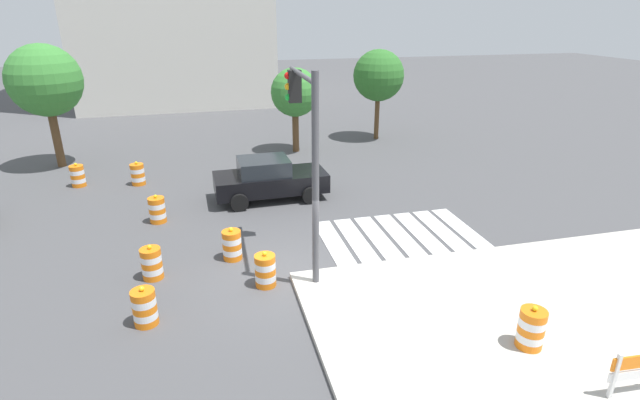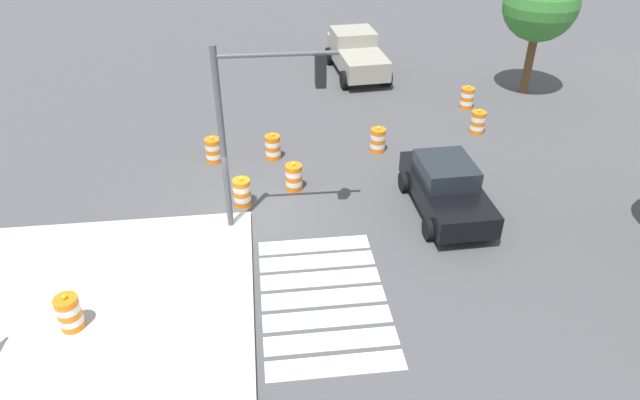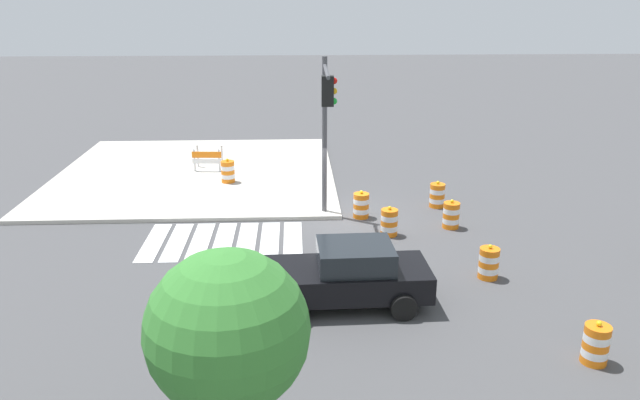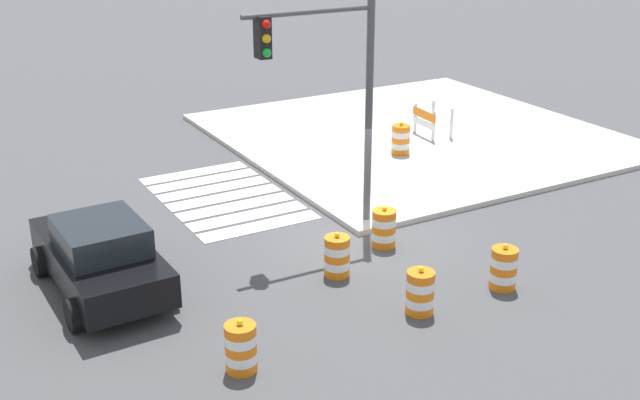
{
  "view_description": "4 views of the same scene",
  "coord_description": "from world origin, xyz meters",
  "px_view_note": "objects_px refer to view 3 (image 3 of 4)",
  "views": [
    {
      "loc": [
        -2.0,
        -11.49,
        6.95
      ],
      "look_at": [
        1.57,
        2.82,
        1.07
      ],
      "focal_mm": 27.04,
      "sensor_mm": 36.0,
      "label": 1
    },
    {
      "loc": [
        14.98,
        0.4,
        10.22
      ],
      "look_at": [
        1.68,
        1.98,
        1.52
      ],
      "focal_mm": 32.28,
      "sensor_mm": 36.0,
      "label": 2
    },
    {
      "loc": [
        1.67,
        20.26,
        7.68
      ],
      "look_at": [
        0.82,
        0.8,
        1.04
      ],
      "focal_mm": 34.27,
      "sensor_mm": 36.0,
      "label": 3
    },
    {
      "loc": [
        -14.8,
        9.48,
        7.95
      ],
      "look_at": [
        0.18,
        0.98,
        1.1
      ],
      "focal_mm": 44.73,
      "sensor_mm": 36.0,
      "label": 4
    }
  ],
  "objects_px": {
    "traffic_barrel_crosswalk_end": "(596,344)",
    "construction_barricade": "(207,158)",
    "traffic_barrel_lane_center": "(489,263)",
    "street_tree_streetside_mid": "(228,332)",
    "traffic_barrel_median_far": "(389,222)",
    "traffic_light_pole": "(326,114)",
    "traffic_barrel_on_sidewalk": "(228,172)",
    "traffic_barrel_far_curb": "(437,195)",
    "sports_car": "(347,274)",
    "traffic_barrel_near_corner": "(451,215)",
    "traffic_barrel_median_near": "(361,205)"
  },
  "relations": [
    {
      "from": "construction_barricade",
      "to": "street_tree_streetside_mid",
      "type": "relative_size",
      "value": 0.31
    },
    {
      "from": "sports_car",
      "to": "construction_barricade",
      "type": "relative_size",
      "value": 3.35
    },
    {
      "from": "traffic_barrel_lane_center",
      "to": "street_tree_streetside_mid",
      "type": "bearing_deg",
      "value": 49.98
    },
    {
      "from": "sports_car",
      "to": "construction_barricade",
      "type": "height_order",
      "value": "sports_car"
    },
    {
      "from": "traffic_barrel_far_curb",
      "to": "sports_car",
      "type": "bearing_deg",
      "value": 61.32
    },
    {
      "from": "street_tree_streetside_mid",
      "to": "traffic_barrel_median_far",
      "type": "bearing_deg",
      "value": -110.56
    },
    {
      "from": "traffic_barrel_near_corner",
      "to": "traffic_barrel_median_near",
      "type": "bearing_deg",
      "value": -20.89
    },
    {
      "from": "traffic_barrel_crosswalk_end",
      "to": "traffic_barrel_near_corner",
      "type": "bearing_deg",
      "value": -82.05
    },
    {
      "from": "traffic_barrel_median_near",
      "to": "traffic_barrel_on_sidewalk",
      "type": "bearing_deg",
      "value": -38.37
    },
    {
      "from": "traffic_barrel_near_corner",
      "to": "street_tree_streetside_mid",
      "type": "bearing_deg",
      "value": 61.28
    },
    {
      "from": "sports_car",
      "to": "street_tree_streetside_mid",
      "type": "distance_m",
      "value": 7.13
    },
    {
      "from": "street_tree_streetside_mid",
      "to": "traffic_barrel_far_curb",
      "type": "bearing_deg",
      "value": -114.84
    },
    {
      "from": "traffic_barrel_on_sidewalk",
      "to": "street_tree_streetside_mid",
      "type": "distance_m",
      "value": 17.04
    },
    {
      "from": "traffic_barrel_on_sidewalk",
      "to": "traffic_light_pole",
      "type": "bearing_deg",
      "value": 128.3
    },
    {
      "from": "traffic_barrel_far_curb",
      "to": "traffic_barrel_crosswalk_end",
      "type": "bearing_deg",
      "value": 96.25
    },
    {
      "from": "traffic_barrel_median_near",
      "to": "traffic_barrel_on_sidewalk",
      "type": "relative_size",
      "value": 1.0
    },
    {
      "from": "traffic_barrel_median_far",
      "to": "traffic_light_pole",
      "type": "distance_m",
      "value": 4.13
    },
    {
      "from": "traffic_barrel_on_sidewalk",
      "to": "construction_barricade",
      "type": "distance_m",
      "value": 2.14
    },
    {
      "from": "traffic_barrel_near_corner",
      "to": "traffic_barrel_on_sidewalk",
      "type": "relative_size",
      "value": 1.0
    },
    {
      "from": "traffic_barrel_crosswalk_end",
      "to": "traffic_barrel_far_curb",
      "type": "distance_m",
      "value": 10.35
    },
    {
      "from": "sports_car",
      "to": "traffic_barrel_lane_center",
      "type": "height_order",
      "value": "sports_car"
    },
    {
      "from": "street_tree_streetside_mid",
      "to": "traffic_barrel_near_corner",
      "type": "bearing_deg",
      "value": -118.72
    },
    {
      "from": "construction_barricade",
      "to": "traffic_light_pole",
      "type": "relative_size",
      "value": 0.24
    },
    {
      "from": "traffic_barrel_crosswalk_end",
      "to": "traffic_barrel_far_curb",
      "type": "height_order",
      "value": "same"
    },
    {
      "from": "traffic_light_pole",
      "to": "construction_barricade",
      "type": "bearing_deg",
      "value": -53.76
    },
    {
      "from": "traffic_barrel_lane_center",
      "to": "traffic_light_pole",
      "type": "distance_m",
      "value": 7.02
    },
    {
      "from": "traffic_barrel_crosswalk_end",
      "to": "construction_barricade",
      "type": "height_order",
      "value": "construction_barricade"
    },
    {
      "from": "traffic_barrel_near_corner",
      "to": "traffic_barrel_crosswalk_end",
      "type": "xyz_separation_m",
      "value": [
        -1.14,
        8.14,
        0.0
      ]
    },
    {
      "from": "traffic_barrel_crosswalk_end",
      "to": "traffic_barrel_lane_center",
      "type": "xyz_separation_m",
      "value": [
        1.04,
        -4.23,
        0.0
      ]
    },
    {
      "from": "traffic_barrel_crosswalk_end",
      "to": "street_tree_streetside_mid",
      "type": "height_order",
      "value": "street_tree_streetside_mid"
    },
    {
      "from": "traffic_barrel_far_curb",
      "to": "construction_barricade",
      "type": "height_order",
      "value": "construction_barricade"
    },
    {
      "from": "sports_car",
      "to": "traffic_light_pole",
      "type": "xyz_separation_m",
      "value": [
        0.26,
        -5.56,
        3.1
      ]
    },
    {
      "from": "traffic_barrel_crosswalk_end",
      "to": "street_tree_streetside_mid",
      "type": "relative_size",
      "value": 0.24
    },
    {
      "from": "sports_car",
      "to": "traffic_barrel_far_curb",
      "type": "height_order",
      "value": "sports_car"
    },
    {
      "from": "sports_car",
      "to": "traffic_barrel_median_near",
      "type": "bearing_deg",
      "value": -99.37
    },
    {
      "from": "traffic_barrel_near_corner",
      "to": "traffic_barrel_far_curb",
      "type": "xyz_separation_m",
      "value": [
        -0.01,
        -2.15,
        0.0
      ]
    },
    {
      "from": "traffic_barrel_on_sidewalk",
      "to": "traffic_light_pole",
      "type": "xyz_separation_m",
      "value": [
        -3.83,
        4.85,
        3.31
      ]
    },
    {
      "from": "traffic_barrel_median_far",
      "to": "traffic_barrel_on_sidewalk",
      "type": "xyz_separation_m",
      "value": [
        5.89,
        -5.79,
        0.15
      ]
    },
    {
      "from": "sports_car",
      "to": "traffic_barrel_median_near",
      "type": "distance_m",
      "value": 6.44
    },
    {
      "from": "traffic_barrel_median_far",
      "to": "construction_barricade",
      "type": "xyz_separation_m",
      "value": [
        6.96,
        -7.63,
        0.27
      ]
    },
    {
      "from": "traffic_barrel_median_far",
      "to": "traffic_barrel_on_sidewalk",
      "type": "relative_size",
      "value": 1.0
    },
    {
      "from": "traffic_barrel_median_far",
      "to": "street_tree_streetside_mid",
      "type": "bearing_deg",
      "value": 69.44
    },
    {
      "from": "traffic_barrel_median_far",
      "to": "sports_car",
      "type": "bearing_deg",
      "value": 68.77
    },
    {
      "from": "construction_barricade",
      "to": "traffic_barrel_near_corner",
      "type": "bearing_deg",
      "value": 142.51
    },
    {
      "from": "traffic_barrel_near_corner",
      "to": "traffic_barrel_crosswalk_end",
      "type": "bearing_deg",
      "value": 97.95
    },
    {
      "from": "traffic_barrel_median_near",
      "to": "construction_barricade",
      "type": "relative_size",
      "value": 0.78
    },
    {
      "from": "sports_car",
      "to": "street_tree_streetside_mid",
      "type": "xyz_separation_m",
      "value": [
        2.33,
        6.37,
        2.2
      ]
    },
    {
      "from": "traffic_barrel_median_far",
      "to": "traffic_barrel_far_curb",
      "type": "relative_size",
      "value": 1.0
    },
    {
      "from": "traffic_barrel_near_corner",
      "to": "traffic_barrel_lane_center",
      "type": "bearing_deg",
      "value": 91.38
    },
    {
      "from": "sports_car",
      "to": "traffic_barrel_on_sidewalk",
      "type": "bearing_deg",
      "value": -68.54
    }
  ]
}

